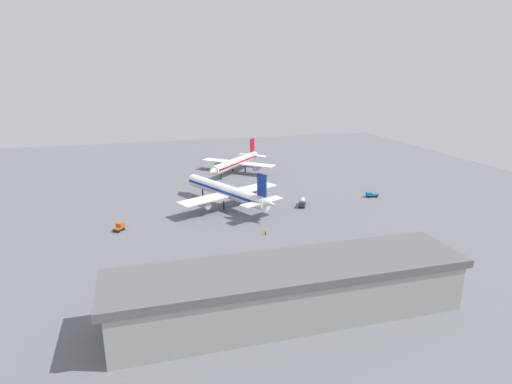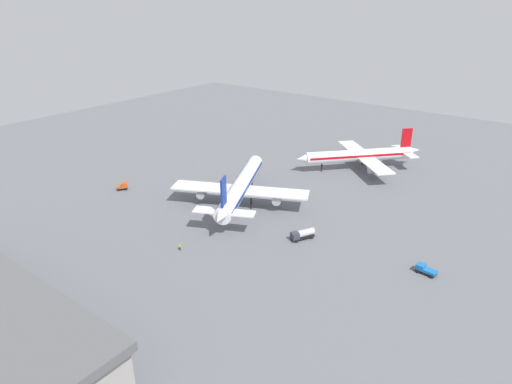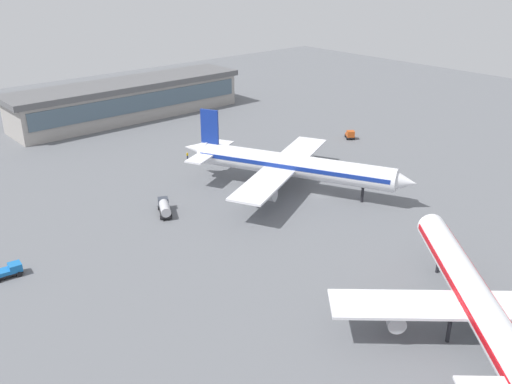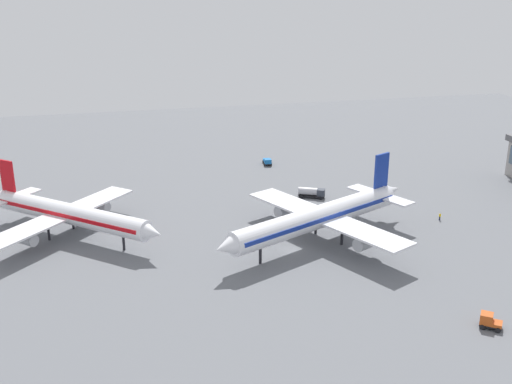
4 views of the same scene
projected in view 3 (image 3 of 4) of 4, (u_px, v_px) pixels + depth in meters
The scene contains 8 objects.
ground at pixel (319, 196), 110.78m from camera, with size 288.00×288.00×0.00m, color slate.
terminal_building at pixel (129, 99), 162.95m from camera, with size 71.28×16.32×10.86m.
airplane_at_gate at pixel (473, 296), 69.20m from camera, with size 34.85×37.00×13.93m.
airplane_taxiing at pixel (290, 165), 111.44m from camera, with size 38.75×46.64×15.19m.
pushback_tractor at pixel (8, 271), 82.55m from camera, with size 4.58×2.61×1.90m.
fuel_truck at pixel (164, 207), 102.50m from camera, with size 4.50×6.49×2.50m.
baggage_tug at pixel (350, 135), 145.13m from camera, with size 3.61×3.75×2.30m.
ground_crew_worker at pixel (187, 156), 130.78m from camera, with size 0.57×0.44×1.67m.
Camera 3 is at (76.34, 67.98, 44.56)m, focal length 38.41 mm.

